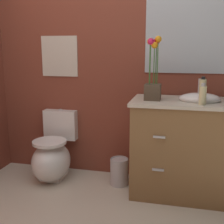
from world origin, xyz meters
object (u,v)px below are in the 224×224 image
Objects in this scene: toilet at (53,156)px; soap_bottle at (203,95)px; vanity_cabinet at (183,147)px; lotion_bottle at (203,89)px; trash_bin at (119,171)px; wall_mirror at (188,36)px; flower_vase at (153,80)px; wall_poster at (60,56)px.

soap_bottle is at bearing -8.05° from toilet.
lotion_bottle reaches higher than vanity_cabinet.
lotion_bottle is 1.13m from trash_bin.
wall_mirror is at bearing 105.48° from soap_bottle.
lotion_bottle reaches higher than trash_bin.
lotion_bottle is at bearing 16.77° from flower_vase.
lotion_bottle is 0.53m from wall_mirror.
toilet is 3.38× the size of lotion_bottle.
lotion_bottle is 0.49× the size of wall_poster.
wall_mirror is at bearing 11.63° from toilet.
wall_poster reaches higher than soap_bottle.
wall_mirror is (1.30, 0.27, 1.21)m from toilet.
flower_vase is 2.03× the size of trash_bin.
toilet is 1.32m from vanity_cabinet.
soap_bottle is (0.42, -0.14, -0.10)m from flower_vase.
flower_vase is 0.45m from soap_bottle.
soap_bottle is 0.42× the size of wall_poster.
lotion_bottle is at bearing 2.57° from toilet.
vanity_cabinet is 3.92× the size of trash_bin.
trash_bin is at bearing 1.25° from toilet.
flower_vase is 0.69× the size of wall_mirror.
wall_poster reaches higher than vanity_cabinet.
wall_mirror reaches higher than trash_bin.
lotion_bottle is at bearing 86.85° from soap_bottle.
toilet is 1.62m from lotion_bottle.
toilet is at bearing 178.84° from vanity_cabinet.
flower_vase is at bearing -172.37° from vanity_cabinet.
vanity_cabinet is 1.55m from wall_poster.
toilet is 1.65× the size of wall_poster.
flower_vase is 1.08m from wall_poster.
toilet is 1.04m from wall_poster.
wall_mirror reaches higher than toilet.
soap_bottle is (1.43, -0.20, 0.72)m from toilet.
flower_vase is 0.58m from wall_mirror.
toilet is at bearing -90.00° from wall_poster.
toilet is 1.25× the size of flower_vase.
vanity_cabinet is 0.55m from soap_bottle.
trash_bin is 0.34× the size of wall_mirror.
lotion_bottle is (1.44, 0.06, 0.74)m from toilet.
vanity_cabinet is 6.08× the size of soap_bottle.
lotion_bottle is at bearing -54.50° from wall_mirror.
wall_poster is at bearing 161.83° from flower_vase.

